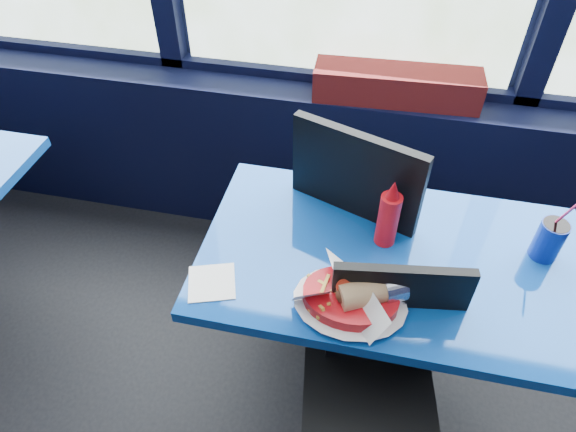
# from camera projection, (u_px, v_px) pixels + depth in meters

# --- Properties ---
(window_sill) EXTENTS (5.00, 0.26, 0.80)m
(window_sill) POSITION_uv_depth(u_px,v_px,m) (333.00, 163.00, 2.51)
(window_sill) COLOR black
(window_sill) RESTS_ON ground
(near_table) EXTENTS (1.20, 0.70, 0.75)m
(near_table) POSITION_uv_depth(u_px,v_px,m) (385.00, 292.00, 1.73)
(near_table) COLOR black
(near_table) RESTS_ON ground
(chair_near_front) EXTENTS (0.46, 0.47, 0.90)m
(chair_near_front) POSITION_uv_depth(u_px,v_px,m) (379.00, 377.00, 1.56)
(chair_near_front) COLOR black
(chair_near_front) RESTS_ON ground
(chair_near_back) EXTENTS (0.62, 0.62, 1.06)m
(chair_near_back) POSITION_uv_depth(u_px,v_px,m) (340.00, 212.00, 1.95)
(chair_near_back) COLOR black
(chair_near_back) RESTS_ON ground
(planter_box) EXTENTS (0.69, 0.20, 0.14)m
(planter_box) POSITION_uv_depth(u_px,v_px,m) (397.00, 85.00, 2.12)
(planter_box) COLOR maroon
(planter_box) RESTS_ON window_sill
(food_basket) EXTENTS (0.30, 0.29, 0.11)m
(food_basket) POSITION_uv_depth(u_px,v_px,m) (353.00, 297.00, 1.45)
(food_basket) COLOR #AE0B12
(food_basket) RESTS_ON near_table
(ketchup_bottle) EXTENTS (0.07, 0.07, 0.25)m
(ketchup_bottle) POSITION_uv_depth(u_px,v_px,m) (389.00, 216.00, 1.58)
(ketchup_bottle) COLOR #AE0B12
(ketchup_bottle) RESTS_ON near_table
(soda_cup) EXTENTS (0.08, 0.08, 0.28)m
(soda_cup) POSITION_uv_depth(u_px,v_px,m) (549.00, 239.00, 1.56)
(soda_cup) COLOR navy
(soda_cup) RESTS_ON near_table
(napkin) EXTENTS (0.17, 0.17, 0.00)m
(napkin) POSITION_uv_depth(u_px,v_px,m) (212.00, 283.00, 1.53)
(napkin) COLOR white
(napkin) RESTS_ON near_table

